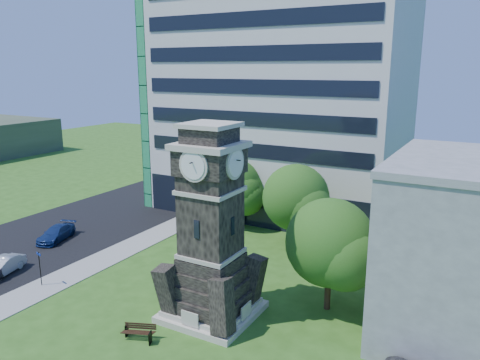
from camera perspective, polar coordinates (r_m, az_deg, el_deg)
The scene contains 13 objects.
ground at distance 31.24m, azimuth -10.29°, elevation -16.07°, with size 160.00×160.00×0.00m, color #2F5919.
sidewalk at distance 40.42m, azimuth -16.33°, elevation -9.28°, with size 3.00×70.00×0.06m, color gray.
street at distance 46.58m, azimuth -23.76°, elevation -6.87°, with size 14.00×80.00×0.02m, color black.
clock_tower at distance 28.84m, azimuth -3.54°, elevation -6.86°, with size 5.40×5.40×12.22m.
office_tall at distance 51.03m, azimuth 5.13°, elevation 12.23°, with size 26.20×15.11×28.60m.
car_street_mid at distance 40.33m, azimuth -27.02°, elevation -9.37°, with size 1.37×3.92×1.29m, color #B2B5BA.
car_street_north at distance 45.97m, azimuth -21.50°, elevation -6.08°, with size 1.79×4.41×1.28m, color navy.
park_bench at distance 28.95m, azimuth -12.22°, elevation -17.56°, with size 1.87×0.50×0.97m.
street_sign at distance 36.79m, azimuth -23.23°, elevation -9.48°, with size 0.63×0.06×2.60m.
tree_nw at distance 45.68m, azimuth -0.54°, elevation -0.83°, with size 5.64×5.13×6.73m.
tree_nc at distance 45.61m, azimuth 0.01°, elevation -1.50°, with size 5.24×4.76×6.03m.
tree_ne at distance 39.78m, azimuth 6.91°, elevation -2.40°, with size 6.24×5.67×7.50m.
tree_east at distance 30.32m, azimuth 11.04°, elevation -7.83°, with size 6.23×5.67×7.42m.
Camera 1 is at (17.71, -20.69, 15.30)m, focal length 35.00 mm.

